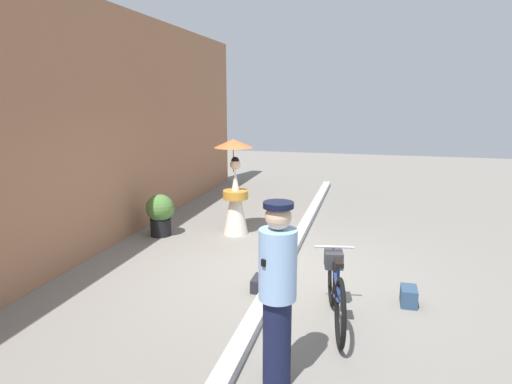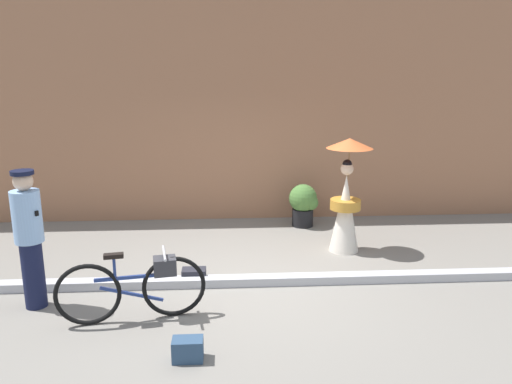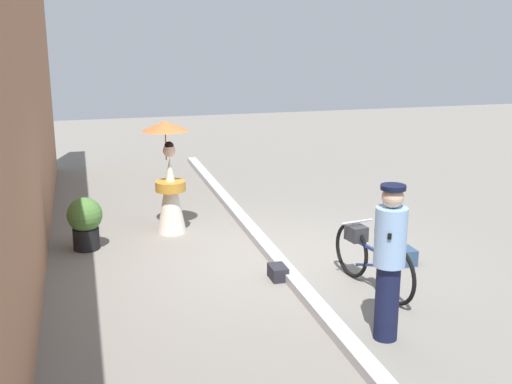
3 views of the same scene
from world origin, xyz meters
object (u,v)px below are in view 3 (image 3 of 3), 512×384
bicycle_near_officer (370,256)px  potted_plant_by_door (86,220)px  person_with_parasol (170,179)px  person_officer (389,258)px  backpack_on_pavement (407,256)px  backpack_spare (278,272)px

bicycle_near_officer → potted_plant_by_door: 4.32m
bicycle_near_officer → person_with_parasol: bearing=36.0°
person_officer → potted_plant_by_door: (3.84, 3.09, -0.48)m
bicycle_near_officer → person_with_parasol: 3.70m
bicycle_near_officer → person_with_parasol: size_ratio=0.93×
person_officer → potted_plant_by_door: person_officer is taller
bicycle_near_officer → backpack_on_pavement: bicycle_near_officer is taller
person_with_parasol → potted_plant_by_door: person_with_parasol is taller
person_officer → backpack_spare: 2.19m
potted_plant_by_door → person_officer: bearing=-141.2°
person_officer → backpack_on_pavement: 2.51m
bicycle_near_officer → person_officer: size_ratio=0.99×
bicycle_near_officer → person_officer: bearing=162.4°
backpack_on_pavement → backpack_spare: bearing=91.6°
person_with_parasol → backpack_on_pavement: (-2.33, -3.05, -0.77)m
potted_plant_by_door → backpack_on_pavement: potted_plant_by_door is taller
potted_plant_by_door → backpack_spare: (-1.92, -2.46, -0.35)m
person_officer → person_with_parasol: bearing=22.0°
backpack_spare → backpack_on_pavement: bearing=-88.4°
bicycle_near_officer → backpack_spare: size_ratio=5.14×
bicycle_near_officer → potted_plant_by_door: bearing=54.4°
person_with_parasol → backpack_on_pavement: size_ratio=5.88×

